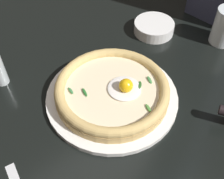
% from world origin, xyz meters
% --- Properties ---
extents(ground_plane, '(2.40, 2.40, 0.03)m').
position_xyz_m(ground_plane, '(0.00, 0.00, -0.01)').
color(ground_plane, black).
rests_on(ground_plane, ground).
extents(pizza_plate, '(0.31, 0.31, 0.01)m').
position_xyz_m(pizza_plate, '(0.01, -0.02, 0.01)').
color(pizza_plate, white).
rests_on(pizza_plate, ground).
extents(pizza, '(0.26, 0.26, 0.05)m').
position_xyz_m(pizza, '(0.01, -0.02, 0.03)').
color(pizza, tan).
rests_on(pizza, pizza_plate).
extents(side_bowl, '(0.12, 0.12, 0.03)m').
position_xyz_m(side_bowl, '(-0.10, 0.24, 0.02)').
color(side_bowl, white).
rests_on(side_bowl, ground).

